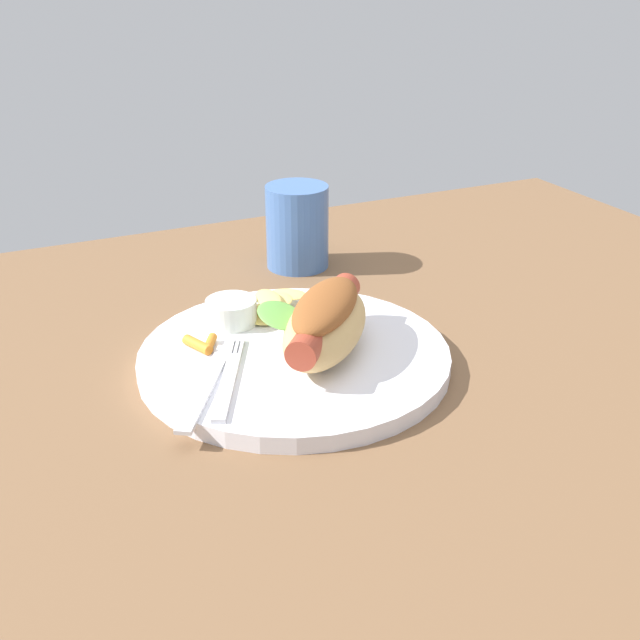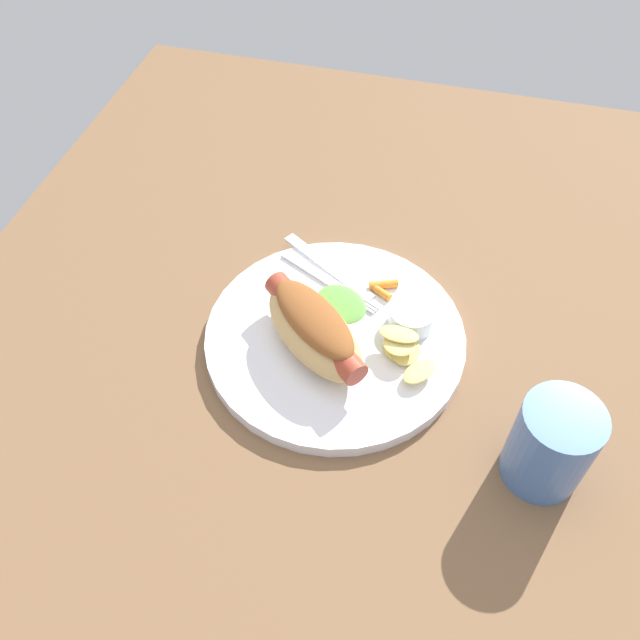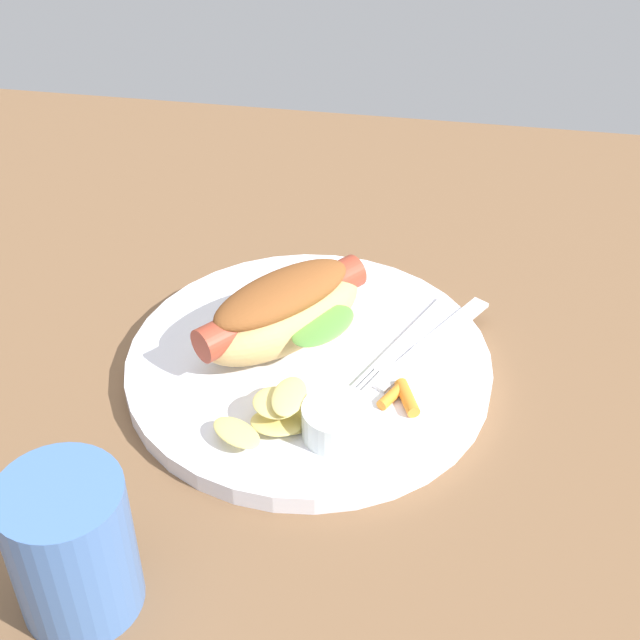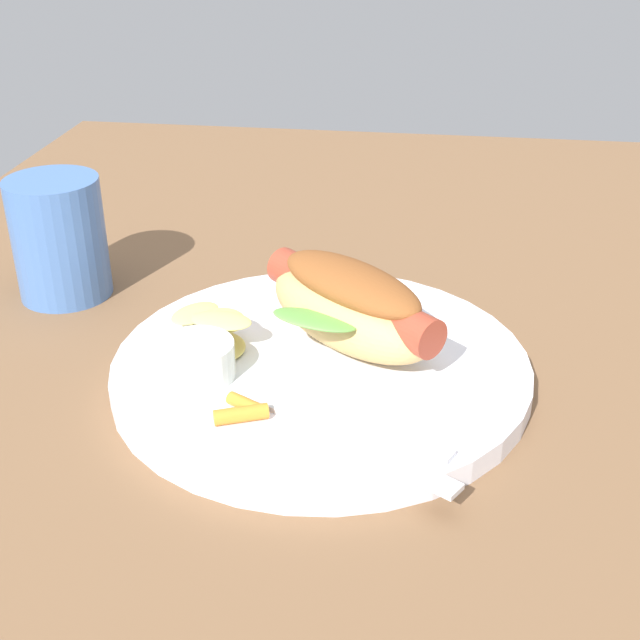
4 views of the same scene
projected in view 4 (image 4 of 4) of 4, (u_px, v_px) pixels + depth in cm
name	position (u px, v px, depth cm)	size (l,w,h in cm)	color
ground_plane	(351.00, 365.00, 63.04)	(120.00, 90.00, 1.80)	brown
plate	(321.00, 368.00, 59.39)	(29.20, 29.20, 1.60)	white
hot_dog	(354.00, 304.00, 59.27)	(14.83, 15.64, 6.09)	tan
sauce_ramekin	(197.00, 360.00, 56.40)	(5.10, 5.10, 2.53)	white
fork	(351.00, 420.00, 52.06)	(7.38, 13.43, 0.40)	silver
knife	(353.00, 442.00, 50.13)	(14.49, 1.40, 0.36)	silver
chips_pile	(214.00, 329.00, 60.33)	(7.88, 7.32, 2.77)	#E0CC70
carrot_garnish	(243.00, 411.00, 52.50)	(3.33, 3.51, 1.00)	orange
drinking_cup	(59.00, 238.00, 69.24)	(7.59, 7.59, 10.12)	#4770B2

